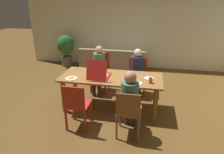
# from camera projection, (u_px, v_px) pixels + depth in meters

# --- Properties ---
(ground_plane) EXTENTS (20.00, 20.00, 0.00)m
(ground_plane) POSITION_uv_depth(u_px,v_px,m) (111.00, 108.00, 4.53)
(ground_plane) COLOR brown
(back_wall) EXTENTS (7.07, 0.12, 2.84)m
(back_wall) POSITION_uv_depth(u_px,v_px,m) (129.00, 25.00, 6.72)
(back_wall) COLOR beige
(back_wall) RESTS_ON ground
(dining_table) EXTENTS (2.11, 0.87, 0.76)m
(dining_table) POSITION_uv_depth(u_px,v_px,m) (111.00, 80.00, 4.28)
(dining_table) COLOR olive
(dining_table) RESTS_ON ground
(chair_0) EXTENTS (0.44, 0.44, 1.00)m
(chair_0) POSITION_uv_depth(u_px,v_px,m) (100.00, 70.00, 5.26)
(chair_0) COLOR #B0371E
(chair_0) RESTS_ON ground
(person_0) EXTENTS (0.30, 0.53, 1.19)m
(person_0) POSITION_uv_depth(u_px,v_px,m) (99.00, 66.00, 5.04)
(person_0) COLOR #3F2D36
(person_0) RESTS_ON ground
(chair_1) EXTENTS (0.46, 0.39, 0.89)m
(chair_1) POSITION_uv_depth(u_px,v_px,m) (137.00, 73.00, 5.08)
(chair_1) COLOR #B12E29
(chair_1) RESTS_ON ground
(person_1) EXTENTS (0.31, 0.49, 1.17)m
(person_1) POSITION_uv_depth(u_px,v_px,m) (137.00, 69.00, 4.89)
(person_1) COLOR #32314A
(person_1) RESTS_ON ground
(chair_2) EXTENTS (0.42, 0.44, 0.90)m
(chair_2) POSITION_uv_depth(u_px,v_px,m) (128.00, 111.00, 3.42)
(chair_2) COLOR brown
(chair_2) RESTS_ON ground
(person_2) EXTENTS (0.30, 0.49, 1.21)m
(person_2) POSITION_uv_depth(u_px,v_px,m) (130.00, 97.00, 3.48)
(person_2) COLOR #323839
(person_2) RESTS_ON ground
(chair_3) EXTENTS (0.42, 0.44, 0.91)m
(chair_3) POSITION_uv_depth(u_px,v_px,m) (77.00, 105.00, 3.66)
(chair_3) COLOR #AD2B1F
(chair_3) RESTS_ON ground
(pizza_box_0) EXTENTS (0.41, 0.52, 0.42)m
(pizza_box_0) POSITION_uv_depth(u_px,v_px,m) (99.00, 75.00, 4.19)
(pizza_box_0) COLOR red
(pizza_box_0) RESTS_ON dining_table
(plate_0) EXTENTS (0.21, 0.21, 0.01)m
(plate_0) POSITION_uv_depth(u_px,v_px,m) (137.00, 83.00, 3.90)
(plate_0) COLOR white
(plate_0) RESTS_ON dining_table
(plate_1) EXTENTS (0.20, 0.20, 0.01)m
(plate_1) POSITION_uv_depth(u_px,v_px,m) (149.00, 78.00, 4.14)
(plate_1) COLOR white
(plate_1) RESTS_ON dining_table
(plate_2) EXTENTS (0.25, 0.25, 0.03)m
(plate_2) POSITION_uv_depth(u_px,v_px,m) (71.00, 78.00, 4.13)
(plate_2) COLOR white
(plate_2) RESTS_ON dining_table
(drinking_glass_0) EXTENTS (0.07, 0.07, 0.11)m
(drinking_glass_0) POSITION_uv_depth(u_px,v_px,m) (132.00, 77.00, 4.05)
(drinking_glass_0) COLOR silver
(drinking_glass_0) RESTS_ON dining_table
(drinking_glass_1) EXTENTS (0.07, 0.07, 0.12)m
(drinking_glass_1) POSITION_uv_depth(u_px,v_px,m) (151.00, 80.00, 3.91)
(drinking_glass_1) COLOR #B2532F
(drinking_glass_1) RESTS_ON dining_table
(couch) EXTENTS (2.07, 0.89, 0.80)m
(couch) POSITION_uv_depth(u_px,v_px,m) (113.00, 63.00, 6.60)
(couch) COLOR #857558
(couch) RESTS_ON ground
(potted_plant) EXTENTS (0.59, 0.59, 1.09)m
(potted_plant) POSITION_uv_depth(u_px,v_px,m) (66.00, 47.00, 7.00)
(potted_plant) COLOR #585E53
(potted_plant) RESTS_ON ground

